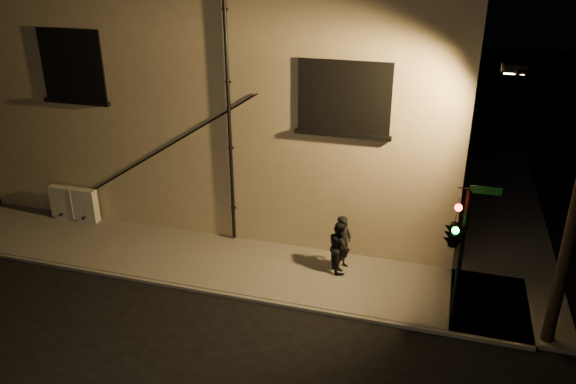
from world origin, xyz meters
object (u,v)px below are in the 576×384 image
(pedestrian_a, at_px, (343,243))
(streetlamp_pole, at_px, (571,203))
(utility_cabinet, at_px, (74,204))
(traffic_signal, at_px, (455,232))
(pedestrian_b, at_px, (339,247))

(pedestrian_a, relative_size, streetlamp_pole, 0.24)
(utility_cabinet, height_order, traffic_signal, traffic_signal)
(pedestrian_a, distance_m, traffic_signal, 3.76)
(pedestrian_a, height_order, pedestrian_b, pedestrian_a)
(pedestrian_b, xyz_separation_m, streetlamp_pole, (5.35, -1.61, 2.79))
(streetlamp_pole, bearing_deg, pedestrian_a, 161.65)
(pedestrian_b, xyz_separation_m, traffic_signal, (3.03, -1.54, 1.70))
(utility_cabinet, distance_m, pedestrian_a, 9.51)
(streetlamp_pole, bearing_deg, pedestrian_b, 163.27)
(utility_cabinet, distance_m, streetlamp_pole, 15.23)
(utility_cabinet, bearing_deg, pedestrian_a, -3.49)
(utility_cabinet, bearing_deg, streetlamp_pole, -8.95)
(pedestrian_b, height_order, traffic_signal, traffic_signal)
(traffic_signal, distance_m, streetlamp_pole, 2.56)
(pedestrian_a, height_order, streetlamp_pole, streetlamp_pole)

